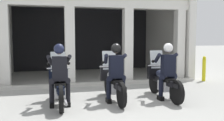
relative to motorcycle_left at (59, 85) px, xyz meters
name	(u,v)px	position (x,y,z in m)	size (l,w,h in m)	color
ground_plane	(94,82)	(1.47, 2.98, -0.50)	(80.00, 80.00, 0.00)	#999993
station_building	(89,29)	(1.65, 5.16, 1.64)	(7.84, 4.88, 3.46)	black
kerb_strip	(102,84)	(1.65, 2.24, -0.44)	(7.34, 0.24, 0.12)	#B7B5AD
motorcycle_left	(59,85)	(0.00, 0.00, 0.00)	(0.62, 2.04, 1.35)	black
police_officer_left	(59,70)	(0.00, -0.28, 0.44)	(0.63, 0.61, 1.58)	black
motorcycle_center	(113,82)	(1.47, 0.05, 0.00)	(0.62, 2.04, 1.35)	black
police_officer_center	(116,68)	(1.47, -0.23, 0.44)	(0.63, 0.61, 1.58)	black
motorcycle_right	(163,80)	(2.94, -0.03, 0.00)	(0.62, 2.04, 1.35)	black
police_officer_right	(168,66)	(2.94, -0.31, 0.44)	(0.63, 0.61, 1.58)	black
bollard_kerbside	(204,69)	(5.78, 2.09, 0.00)	(0.14, 0.14, 1.01)	yellow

